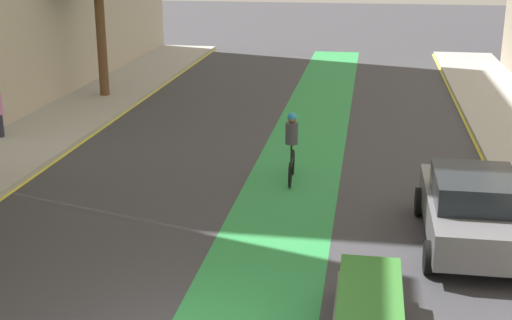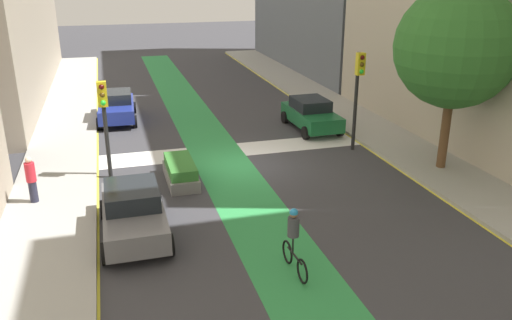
{
  "view_description": "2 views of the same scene",
  "coord_description": "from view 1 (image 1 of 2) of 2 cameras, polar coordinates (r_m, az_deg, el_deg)",
  "views": [
    {
      "loc": [
        2.66,
        -8.83,
        6.05
      ],
      "look_at": [
        0.3,
        5.62,
        1.39
      ],
      "focal_mm": 49.34,
      "sensor_mm": 36.0,
      "label": 1
    },
    {
      "loc": [
        5.2,
        19.94,
        7.87
      ],
      "look_at": [
        0.73,
        4.32,
        1.84
      ],
      "focal_mm": 36.7,
      "sensor_mm": 36.0,
      "label": 2
    }
  ],
  "objects": [
    {
      "name": "median_planter",
      "position": [
        11.38,
        9.14,
        -12.34
      ],
      "size": [
        1.1,
        2.72,
        0.85
      ],
      "color": "slate",
      "rests_on": "ground_plane"
    },
    {
      "name": "cyclist_in_lane",
      "position": [
        17.92,
        2.91,
        1.16
      ],
      "size": [
        0.32,
        1.73,
        1.86
      ],
      "color": "black",
      "rests_on": "ground_plane"
    },
    {
      "name": "car_grey_right_far",
      "position": [
        14.9,
        17.11,
        -3.78
      ],
      "size": [
        2.03,
        4.2,
        1.57
      ],
      "color": "slate",
      "rests_on": "ground_plane"
    }
  ]
}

